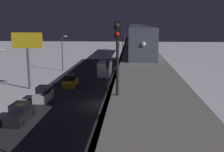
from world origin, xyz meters
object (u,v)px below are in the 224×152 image
Objects in this scene: sedan_white at (44,95)px; traffic_light_far at (123,44)px; traffic_light_distant at (125,39)px; box_truck at (105,68)px; traffic_light_near at (107,81)px; rail_signal at (117,45)px; subway_train at (137,32)px; sedan_yellow at (70,82)px; commercial_billboard at (27,46)px; traffic_light_mid at (119,54)px; sedan_black at (20,114)px; sedan_blue at (108,64)px.

traffic_light_far is (-9.30, -45.21, 3.40)m from sedan_white.
traffic_light_far is at bearing 90.00° from traffic_light_distant.
box_truck is 1.16× the size of traffic_light_far.
rail_signal is at bearing 97.05° from traffic_light_near.
sedan_yellow is at bearing 60.42° from subway_train.
traffic_light_far is at bearing -109.36° from commercial_billboard.
subway_train is 11.57× the size of traffic_light_mid.
box_truck is at bearing 87.04° from traffic_light_distant.
commercial_billboard is at bearing -55.95° from sedan_white.
subway_train is 23.84m from sedan_yellow.
traffic_light_near is (-7.50, 15.34, 3.40)m from sedan_yellow.
rail_signal is 66.43m from traffic_light_far.
sedan_yellow is 63.13m from traffic_light_distant.
traffic_light_near is (1.77, -14.26, -5.03)m from rail_signal.
traffic_light_far is at bearing -95.88° from box_truck.
traffic_light_distant is at bearing -96.70° from sedan_black.
subway_train is 35.46m from traffic_light_near.
sedan_blue is 42.90m from traffic_light_distant.
subway_train is 27.93m from commercial_billboard.
subway_train is 8.32× the size of commercial_billboard.
sedan_blue is 35.55m from traffic_light_near.
rail_signal is 0.92× the size of sedan_yellow.
traffic_light_distant is (0.00, -25.98, 0.00)m from traffic_light_far.
commercial_billboard is (13.63, 64.77, 2.63)m from traffic_light_distant.
commercial_billboard is (4.33, -6.41, 6.03)m from sedan_white.
commercial_billboard is at bearing -73.31° from sedan_black.
sedan_black is 0.74× the size of traffic_light_distant.
sedan_blue is (4.67, -49.53, -8.43)m from rail_signal.
subway_train is 17.79m from traffic_light_far.
traffic_light_far is (3.68, -16.93, -4.08)m from subway_train.
sedan_white is 11.98m from traffic_light_near.
traffic_light_far is at bearing -90.00° from traffic_light_mid.
commercial_billboard reaches higher than sedan_white.
sedan_black is 0.64× the size of box_truck.
rail_signal is (1.91, 49.29, 0.95)m from subway_train.
sedan_white is 9.81m from commercial_billboard.
traffic_light_far is 41.21m from commercial_billboard.
traffic_light_distant reaches higher than box_truck.
traffic_light_near is at bearing 116.05° from sedan_yellow.
traffic_light_distant is at bearing -90.00° from traffic_light_far.
sedan_white is (0.00, -8.04, 0.01)m from sedan_black.
sedan_white is 0.97× the size of sedan_blue.
commercial_billboard is at bearing 49.00° from box_truck.
box_truck reaches higher than sedan_white.
subway_train is 10.59m from traffic_light_mid.
traffic_light_distant is (-9.30, -79.23, 3.41)m from sedan_black.
subway_train reaches higher than traffic_light_distant.
traffic_light_near and traffic_light_distant have the same top height.
traffic_light_distant is (-2.90, -42.67, 3.40)m from sedan_blue.
commercial_billboard is at bearing 19.57° from sedan_yellow.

